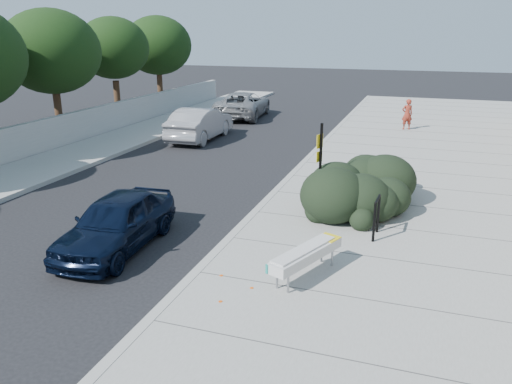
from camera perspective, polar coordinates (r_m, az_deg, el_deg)
ground at (r=12.82m, az=-3.02°, el=-5.79°), size 120.00×120.00×0.00m
sidewalk_near at (r=16.71m, az=21.92°, el=-1.07°), size 11.20×50.00×0.15m
sidewalk_far at (r=21.71m, az=-21.83°, el=3.16°), size 3.00×50.00×0.15m
curb_near at (r=17.24m, az=3.11°, el=0.85°), size 0.22×50.00×0.17m
curb_far at (r=20.77m, az=-18.66°, el=2.91°), size 0.22×50.00×0.17m
far_wall at (r=22.69m, az=-25.33°, el=5.08°), size 0.30×40.00×1.50m
tree_far_d at (r=26.10m, az=-22.37°, el=14.61°), size 4.60×4.60×6.16m
tree_far_e at (r=30.08m, az=-16.03°, el=15.51°), size 4.00×4.00×5.90m
tree_far_f at (r=34.33m, az=-11.18°, el=16.10°), size 4.40×4.40×6.07m
bench at (r=10.66m, az=5.76°, el=-7.15°), size 1.21×2.11×0.64m
bike_rack at (r=12.91m, az=13.62°, el=-2.40°), size 0.10×0.72×1.04m
sign_post at (r=14.62m, az=7.33°, el=3.65°), size 0.15×0.27×2.51m
hedge at (r=15.28m, az=12.30°, el=1.67°), size 2.36×4.47×1.65m
sedan_navy at (r=12.71m, az=-15.66°, el=-3.36°), size 1.84×4.11×1.37m
wagon_silver at (r=24.82m, az=-6.40°, el=7.77°), size 1.75×4.81×1.58m
suv_silver at (r=31.16m, az=-1.52°, el=9.96°), size 3.17×5.85×1.56m
pedestrian at (r=27.62m, az=16.89°, el=8.50°), size 0.69×0.58×1.60m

